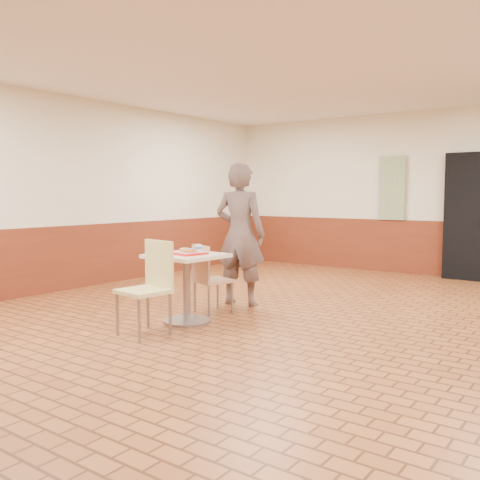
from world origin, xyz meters
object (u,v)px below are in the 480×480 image
Objects in this scene: chair_main_front at (150,282)px; ring_donut at (184,249)px; chair_main_back at (208,275)px; long_john_donut at (190,250)px; serving_tray at (186,253)px; paper_cup at (198,248)px; customer at (240,234)px; main_table at (187,276)px.

chair_main_front is 8.90× the size of ring_donut.
chair_main_front reaches higher than chair_main_back.
long_john_donut reaches higher than chair_main_back.
serving_tray is 4.73× the size of paper_cup.
chair_main_front is at bearing 80.95° from customer.
chair_main_back is 0.82m from customer.
paper_cup is at bearing 30.76° from serving_tray.
chair_main_front is 0.73m from ring_donut.
long_john_donut is at bearing 94.62° from chair_main_front.
serving_tray is at bearing 90.00° from main_table.
paper_cup reaches higher than serving_tray.
paper_cup is (0.12, 0.07, 0.06)m from serving_tray.
chair_main_back is 9.79× the size of paper_cup.
paper_cup is at bearing 135.74° from chair_main_back.
ring_donut is at bearing 146.96° from serving_tray.
customer is (-0.10, 1.18, 0.41)m from main_table.
customer is 17.00× the size of ring_donut.
serving_tray is at bearing -149.24° from paper_cup.
ring_donut is at bearing -174.55° from paper_cup.
paper_cup is at bearing 5.45° from ring_donut.
customer is 1.13m from paper_cup.
customer is at bearing 94.79° from main_table.
chair_main_front is 0.52× the size of customer.
chair_main_back is 0.59m from ring_donut.
chair_main_back reaches higher than main_table.
chair_main_front is at bearing -87.57° from serving_tray.
main_table is 9.10× the size of paper_cup.
ring_donut is (-0.11, 0.66, 0.29)m from chair_main_front.
ring_donut is (0.02, -1.13, -0.11)m from customer.
paper_cup reaches higher than main_table.
main_table is at bearing -33.04° from ring_donut.
chair_main_back is 2.07× the size of serving_tray.
customer is at bearing 101.84° from chair_main_front.
main_table is 1.26m from customer.
chair_main_back is at bearing 116.66° from paper_cup.
chair_main_front is 2.40× the size of serving_tray.
main_table is 0.32m from ring_donut.
serving_tray is at bearing -33.04° from ring_donut.
customer reaches higher than serving_tray.
main_table is at bearing 167.80° from long_john_donut.
customer reaches higher than ring_donut.
chair_main_front is 11.32× the size of paper_cup.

